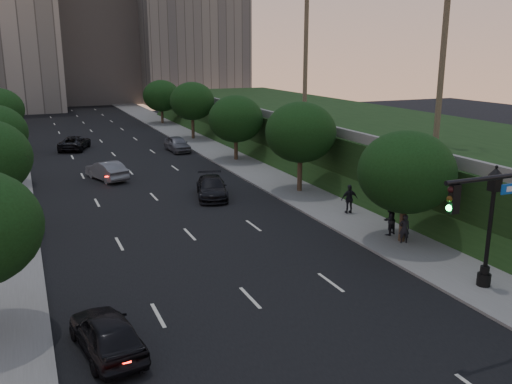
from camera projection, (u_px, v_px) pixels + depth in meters
name	position (u px, v px, depth m)	size (l,w,h in m)	color
ground	(306.00, 357.00, 18.76)	(160.00, 160.00, 0.00)	black
road_surface	(135.00, 177.00, 45.39)	(16.00, 140.00, 0.02)	black
sidewalk_right	(248.00, 166.00, 49.31)	(4.50, 140.00, 0.15)	slate
sidewalk_left	(1.00, 188.00, 41.44)	(4.50, 140.00, 0.15)	slate
embankment	(369.00, 140.00, 51.56)	(18.00, 90.00, 4.00)	black
parapet_wall	(290.00, 120.00, 47.70)	(0.35, 90.00, 0.70)	slate
office_block_mid	(90.00, 36.00, 108.31)	(22.00, 18.00, 26.00)	gray
office_block_right	(185.00, 10.00, 108.63)	(20.00, 22.00, 36.00)	slate
tree_right_a	(406.00, 172.00, 28.80)	(5.20, 5.20, 6.24)	#38281C
tree_right_b	(301.00, 132.00, 39.33)	(5.20, 5.20, 6.74)	#38281C
tree_right_c	(236.00, 119.00, 50.99)	(5.20, 5.20, 6.24)	#38281C
tree_right_d	(192.00, 101.00, 63.29)	(5.20, 5.20, 6.74)	#38281C
tree_right_e	(161.00, 96.00, 76.73)	(5.20, 5.20, 6.24)	#38281C
street_lamp	(489.00, 232.00, 23.51)	(0.64, 0.64, 5.62)	black
sedan_near_left	(107.00, 333.00, 18.86)	(1.81, 4.49, 1.53)	black
sedan_mid_left	(107.00, 171.00, 44.18)	(1.65, 4.75, 1.56)	slate
sedan_far_left	(75.00, 143.00, 57.61)	(2.46, 5.34, 1.48)	black
sedan_near_right	(212.00, 188.00, 38.90)	(2.07, 5.08, 1.47)	black
sedan_far_right	(177.00, 144.00, 56.62)	(1.86, 4.63, 1.58)	#5B5D64
pedestrian_a	(404.00, 229.00, 29.27)	(0.58, 0.38, 1.60)	black
pedestrian_b	(389.00, 220.00, 30.54)	(0.87, 0.67, 1.78)	black
pedestrian_c	(349.00, 199.00, 34.61)	(1.09, 0.46, 1.87)	black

